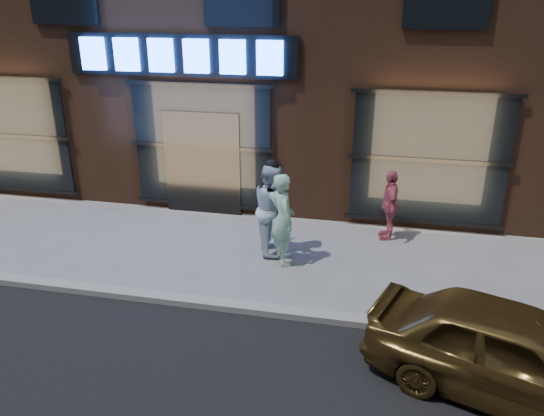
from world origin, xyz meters
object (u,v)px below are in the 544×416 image
at_px(gold_sedan, 514,354).
at_px(man_cap, 272,209).
at_px(man_bowtie, 283,219).
at_px(passerby, 390,205).

bearing_deg(gold_sedan, man_cap, 68.00).
distance_m(man_bowtie, gold_sedan, 4.65).
xyz_separation_m(passerby, gold_sedan, (1.58, -4.54, -0.12)).
bearing_deg(passerby, man_bowtie, -58.99).
bearing_deg(man_cap, gold_sedan, -150.93).
height_order(man_bowtie, passerby, man_bowtie).
relative_size(man_bowtie, gold_sedan, 0.48).
bearing_deg(man_cap, passerby, -82.86).
bearing_deg(gold_sedan, passerby, 38.75).
xyz_separation_m(man_bowtie, gold_sedan, (3.54, -3.00, -0.27)).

